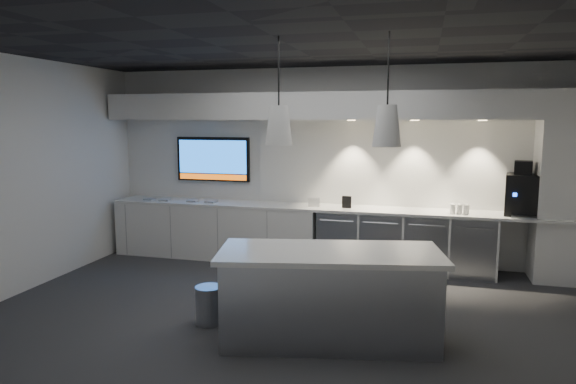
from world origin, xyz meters
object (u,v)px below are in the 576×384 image
(coffee_machine, at_px, (522,193))
(wall_tv, at_px, (213,159))
(island, at_px, (329,295))
(bin, at_px, (209,305))

(coffee_machine, bearing_deg, wall_tv, -173.27)
(wall_tv, distance_m, coffee_machine, 4.68)
(island, bearing_deg, wall_tv, 118.73)
(bin, relative_size, coffee_machine, 0.56)
(bin, bearing_deg, coffee_machine, 36.59)
(island, relative_size, coffee_machine, 3.12)
(bin, bearing_deg, island, -3.53)
(wall_tv, bearing_deg, island, -49.91)
(bin, bearing_deg, wall_tv, 111.71)
(wall_tv, height_order, island, wall_tv)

